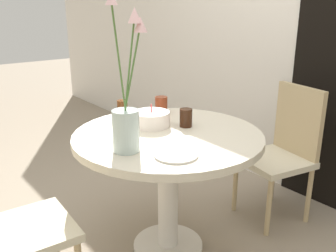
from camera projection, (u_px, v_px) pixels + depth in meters
The scene contains 11 objects.
ground_plane at pixel (168, 247), 2.24m from camera, with size 16.00×16.00×0.00m, color gray.
wall_back at pixel (310, 17), 2.57m from camera, with size 8.00×0.05×2.60m.
dining_table at pixel (168, 156), 2.06m from camera, with size 1.03×1.03×0.73m.
chair_left_flank at pixel (284, 146), 2.46m from camera, with size 0.47×0.47×0.89m.
chair_near_front at pixel (5, 220), 1.62m from camera, with size 0.42×0.42×0.89m.
birthday_cake at pixel (152, 119), 2.12m from camera, with size 0.21×0.21×0.13m.
flower_vase at pixel (127, 115), 1.71m from camera, with size 0.22×0.22×0.71m.
side_plate at pixel (176, 155), 1.71m from camera, with size 0.20×0.20×0.01m.
drink_glass_0 at pixel (186, 118), 2.11m from camera, with size 0.07×0.07×0.10m.
drink_glass_1 at pixel (161, 105), 2.37m from camera, with size 0.08×0.08×0.11m.
drink_glass_2 at pixel (122, 110), 2.24m from camera, with size 0.06×0.06×0.12m.
Camera 1 is at (1.50, -1.18, 1.39)m, focal length 40.00 mm.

